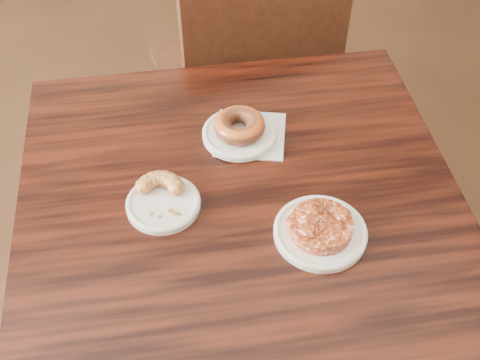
{
  "coord_description": "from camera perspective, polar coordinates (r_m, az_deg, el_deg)",
  "views": [
    {
      "loc": [
        -0.11,
        -0.53,
        1.63
      ],
      "look_at": [
        -0.02,
        0.21,
        0.8
      ],
      "focal_mm": 45.0,
      "sensor_mm": 36.0,
      "label": 1
    }
  ],
  "objects": [
    {
      "name": "napkin",
      "position": [
        1.28,
        0.98,
        4.33
      ],
      "size": [
        0.17,
        0.17,
        0.0
      ],
      "primitive_type": "cube",
      "rotation": [
        0.0,
        0.0,
        -0.21
      ],
      "color": "silver",
      "rests_on": "cafe_table"
    },
    {
      "name": "glazed_donut",
      "position": [
        1.25,
        -0.06,
        5.2
      ],
      "size": [
        0.11,
        0.11,
        0.04
      ],
      "primitive_type": "torus",
      "color": "#8E3A14",
      "rests_on": "plate_donut"
    },
    {
      "name": "cruller_fragment",
      "position": [
        1.13,
        -7.38,
        -1.6
      ],
      "size": [
        0.11,
        0.11,
        0.03
      ],
      "primitive_type": null,
      "color": "brown",
      "rests_on": "plate_cruller"
    },
    {
      "name": "apple_fritter",
      "position": [
        1.09,
        7.74,
        -4.17
      ],
      "size": [
        0.15,
        0.15,
        0.04
      ],
      "primitive_type": null,
      "color": "#411207",
      "rests_on": "plate_fritter"
    },
    {
      "name": "plate_fritter",
      "position": [
        1.11,
        7.61,
        -4.96
      ],
      "size": [
        0.17,
        0.17,
        0.01
      ],
      "primitive_type": "cylinder",
      "color": "white",
      "rests_on": "cafe_table"
    },
    {
      "name": "chair_far",
      "position": [
        1.92,
        -0.1,
        9.91
      ],
      "size": [
        0.61,
        0.61,
        0.9
      ],
      "primitive_type": null,
      "rotation": [
        0.0,
        0.0,
        3.38
      ],
      "color": "black",
      "rests_on": "floor"
    },
    {
      "name": "plate_cruller",
      "position": [
        1.15,
        -7.28,
        -2.28
      ],
      "size": [
        0.14,
        0.14,
        0.01
      ],
      "primitive_type": "cylinder",
      "color": "silver",
      "rests_on": "cafe_table"
    },
    {
      "name": "cafe_table",
      "position": [
        1.46,
        0.09,
        -11.37
      ],
      "size": [
        0.88,
        0.88,
        0.75
      ],
      "primitive_type": "cube",
      "rotation": [
        0.0,
        0.0,
        0.03
      ],
      "color": "black",
      "rests_on": "floor"
    },
    {
      "name": "plate_donut",
      "position": [
        1.27,
        -0.06,
        4.37
      ],
      "size": [
        0.16,
        0.16,
        0.01
      ],
      "primitive_type": "cylinder",
      "color": "white",
      "rests_on": "napkin"
    }
  ]
}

